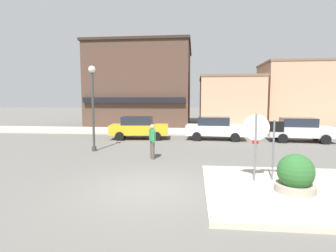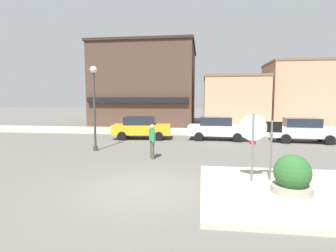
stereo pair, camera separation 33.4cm
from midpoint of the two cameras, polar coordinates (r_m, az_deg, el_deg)
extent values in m
plane|color=#5B5954|center=(8.33, -5.60, -13.47)|extent=(160.00, 160.00, 0.00)
cube|color=#B7AD99|center=(8.88, 28.46, -12.41)|extent=(6.40, 4.80, 0.15)
cube|color=#B7AD99|center=(22.13, 1.66, -1.16)|extent=(80.00, 4.00, 0.15)
cylinder|color=slate|center=(8.75, 17.42, -4.97)|extent=(0.07, 0.07, 2.30)
cylinder|color=red|center=(8.67, 17.54, -0.26)|extent=(0.75, 0.12, 0.76)
cylinder|color=white|center=(8.65, 17.56, -0.27)|extent=(0.81, 0.13, 0.82)
cube|color=red|center=(8.72, 17.45, -3.40)|extent=(0.20, 0.04, 0.11)
cylinder|color=slate|center=(9.06, 20.94, -5.37)|extent=(0.06, 0.06, 2.10)
cube|color=black|center=(8.95, 21.12, -0.14)|extent=(0.60, 0.10, 0.34)
cube|color=white|center=(8.96, 21.11, -0.13)|extent=(0.54, 0.09, 0.29)
cube|color=black|center=(8.96, 21.10, -0.13)|extent=(0.34, 0.06, 0.08)
cylinder|color=gray|center=(8.38, 24.82, -12.60)|extent=(1.10, 1.10, 0.35)
sphere|color=#285B28|center=(8.23, 24.98, -8.95)|extent=(1.00, 1.00, 1.00)
cylinder|color=#333833|center=(14.42, -16.63, 2.98)|extent=(0.12, 0.12, 4.20)
cylinder|color=#333833|center=(14.64, -16.40, -4.78)|extent=(0.24, 0.24, 0.24)
sphere|color=white|center=(14.49, -16.88, 11.73)|extent=(0.36, 0.36, 0.36)
cone|color=#333833|center=(14.51, -16.90, 12.29)|extent=(0.32, 0.32, 0.18)
cube|color=gold|center=(18.44, -6.75, -0.73)|extent=(4.14, 2.06, 0.66)
cube|color=#1E232D|center=(18.40, -7.23, 1.16)|extent=(2.20, 1.58, 0.56)
cylinder|color=black|center=(19.21, -2.74, -1.55)|extent=(0.61, 0.23, 0.60)
cylinder|color=black|center=(17.53, -3.05, -2.25)|extent=(0.61, 0.23, 0.60)
cylinder|color=black|center=(19.51, -10.04, -1.52)|extent=(0.61, 0.23, 0.60)
cylinder|color=black|center=(17.85, -11.03, -2.20)|extent=(0.61, 0.23, 0.60)
cube|color=white|center=(18.25, 9.81, -0.84)|extent=(4.10, 1.95, 0.66)
cube|color=#1E232D|center=(18.19, 9.37, 1.08)|extent=(2.17, 1.53, 0.56)
cylinder|color=black|center=(19.18, 13.49, -1.71)|extent=(0.61, 0.22, 0.60)
cylinder|color=black|center=(17.50, 13.87, -2.42)|extent=(0.61, 0.22, 0.60)
cylinder|color=black|center=(19.17, 6.07, -1.59)|extent=(0.61, 0.22, 0.60)
cylinder|color=black|center=(17.49, 5.73, -2.29)|extent=(0.61, 0.22, 0.60)
cube|color=#B7B7BC|center=(19.09, 26.37, -1.07)|extent=(4.14, 2.05, 0.66)
cube|color=#1E232D|center=(18.99, 26.02, 0.77)|extent=(2.20, 1.57, 0.56)
cylinder|color=black|center=(20.30, 29.07, -1.87)|extent=(0.61, 0.23, 0.60)
cylinder|color=black|center=(18.70, 30.68, -2.55)|extent=(0.61, 0.23, 0.60)
cylinder|color=black|center=(19.66, 22.18, -1.80)|extent=(0.61, 0.23, 0.60)
cylinder|color=black|center=(18.01, 23.23, -2.50)|extent=(0.61, 0.23, 0.60)
cylinder|color=#4C473D|center=(12.29, -4.29, -5.11)|extent=(0.16, 0.16, 0.85)
cylinder|color=#4C473D|center=(12.12, -4.10, -5.27)|extent=(0.16, 0.16, 0.85)
cube|color=#338C51|center=(12.09, -4.22, -1.95)|extent=(0.35, 0.42, 0.54)
sphere|color=tan|center=(12.04, -4.23, -0.16)|extent=(0.22, 0.22, 0.22)
cylinder|color=#338C51|center=(12.32, -4.47, -2.05)|extent=(0.12, 0.12, 0.52)
cylinder|color=#338C51|center=(11.87, -3.96, -2.34)|extent=(0.12, 0.12, 0.52)
cube|color=#473328|center=(29.43, -5.63, 8.39)|extent=(10.07, 9.82, 8.21)
cube|color=black|center=(24.46, -7.95, 5.61)|extent=(9.56, 0.40, 0.50)
cube|color=#2E211A|center=(29.93, -5.71, 16.49)|extent=(10.37, 10.11, 0.24)
cube|color=tan|center=(26.84, 12.89, 4.88)|extent=(5.78, 5.97, 4.80)
cube|color=brown|center=(26.93, 13.01, 10.20)|extent=(5.89, 6.09, 0.20)
cube|color=tan|center=(29.61, 27.96, 5.77)|extent=(8.91, 5.51, 6.18)
cube|color=brown|center=(29.82, 28.25, 11.91)|extent=(9.09, 5.62, 0.20)
camera|label=1|loc=(0.17, -90.77, -0.08)|focal=28.00mm
camera|label=2|loc=(0.17, 89.23, 0.08)|focal=28.00mm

